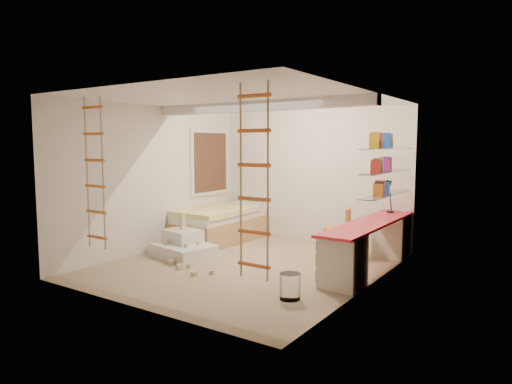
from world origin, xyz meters
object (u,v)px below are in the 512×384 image
Objects in this scene: desk at (370,244)px; bed at (220,225)px; swivel_chair at (338,240)px; play_platform at (183,246)px.

bed is (-3.20, 0.36, -0.07)m from desk.
swivel_chair is at bearing 151.47° from desk.
desk is 2.54× the size of play_platform.
bed is at bearing 173.51° from desk.
swivel_chair is at bearing 0.06° from bed.
bed is at bearing -179.94° from swivel_chair.
bed is 1.35m from play_platform.
bed reaches higher than play_platform.
swivel_chair reaches higher than desk.
desk reaches higher than play_platform.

